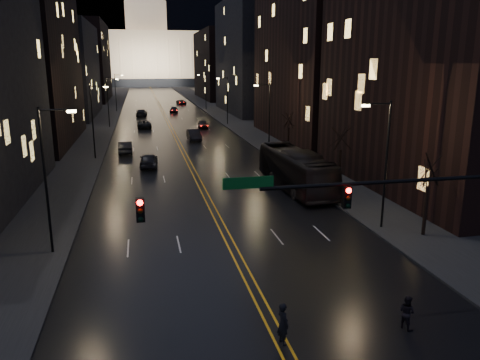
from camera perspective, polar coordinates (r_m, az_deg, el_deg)
ground at (r=22.40m, az=3.54°, el=-16.52°), size 900.00×900.00×0.00m
road at (r=149.10m, az=-10.01°, el=9.39°), size 20.00×320.00×0.02m
sidewalk_left at (r=149.26m, az=-15.46°, el=9.14°), size 8.00×320.00×0.16m
sidewalk_right at (r=150.24m, az=-4.60°, el=9.62°), size 8.00×320.00×0.16m
center_line at (r=149.10m, az=-10.01°, el=9.40°), size 0.62×320.00×0.01m
building_left_mid at (r=74.30m, az=-25.02°, el=14.75°), size 12.00×30.00×28.00m
building_left_far at (r=111.69m, az=-20.53°, el=12.41°), size 12.00×34.00×20.00m
building_left_dist at (r=159.35m, az=-18.12°, el=13.53°), size 12.00×40.00×24.00m
building_right_near at (r=46.68m, az=23.01°, el=13.68°), size 12.00×26.00×24.00m
building_right_tall at (r=73.84m, az=9.54°, el=19.72°), size 12.00×30.00×38.00m
building_right_mid at (r=113.67m, az=1.48°, el=14.79°), size 12.00×34.00×26.00m
building_right_dist at (r=160.74m, az=-2.61°, el=13.82°), size 12.00×40.00×22.00m
capitol at (r=268.69m, az=-11.20°, el=14.95°), size 90.00×50.00×58.50m
traffic_signal at (r=22.57m, az=18.38°, el=-2.86°), size 17.29×0.45×7.00m
streetlamp_right_near at (r=33.39m, az=17.15°, el=2.51°), size 2.13×0.25×9.00m
streetlamp_left_near at (r=29.77m, az=-22.35°, el=0.74°), size 2.13×0.25×9.00m
streetlamp_right_mid at (r=61.07m, az=3.44°, el=8.04°), size 2.13×0.25×9.00m
streetlamp_left_mid at (r=59.17m, az=-17.38°, el=7.25°), size 2.13×0.25×9.00m
streetlamp_right_far at (r=90.24m, az=-1.66°, el=9.97°), size 2.13×0.25×9.00m
streetlamp_left_far at (r=88.97m, az=-15.69°, el=9.41°), size 2.13×0.25×9.00m
streetlamp_right_dist at (r=119.83m, az=-4.29°, el=10.93°), size 2.13×0.25×9.00m
streetlamp_left_dist at (r=118.87m, az=-14.85°, el=10.48°), size 2.13×0.25×9.00m
tree_right_near at (r=32.97m, az=22.07°, el=0.97°), size 2.40×2.40×6.65m
tree_right_mid at (r=45.03m, az=12.22°, el=4.92°), size 2.40×2.40×6.65m
tree_right_far at (r=59.85m, az=5.98°, el=7.34°), size 2.40×2.40×6.65m
bus at (r=43.62m, az=6.78°, el=1.27°), size 3.64×13.34×3.68m
oncoming_car_a at (r=53.89m, az=-11.07°, el=2.42°), size 2.21×4.90×1.64m
oncoming_car_b at (r=62.94m, az=-13.80°, el=3.91°), size 1.81×4.94×1.62m
oncoming_car_c at (r=87.47m, az=-11.60°, el=6.71°), size 2.59×5.40×1.48m
oncoming_car_d at (r=107.33m, az=-11.92°, el=8.02°), size 2.61×5.61×1.58m
receding_car_a at (r=71.92m, az=-5.63°, el=5.49°), size 1.88×5.16×1.69m
receding_car_b at (r=85.31m, az=-4.55°, el=6.79°), size 2.21×4.64×1.53m
receding_car_c at (r=114.22m, az=-8.07°, el=8.46°), size 2.42×4.78×1.33m
receding_car_d at (r=137.98m, az=-7.16°, el=9.42°), size 2.84×5.07×1.34m
pedestrian_a at (r=20.29m, az=5.26°, el=-17.04°), size 0.59×0.76×1.85m
pedestrian_b at (r=22.52m, az=19.65°, el=-14.92°), size 0.68×0.87×1.57m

